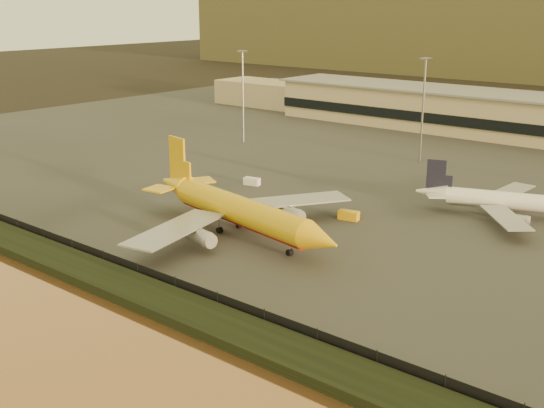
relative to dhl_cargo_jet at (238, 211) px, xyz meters
The scene contains 10 objects.
ground 13.82m from the dhl_cargo_jet, 53.47° to the right, with size 900.00×900.00×0.00m, color black.
embankment 28.84m from the dhl_cargo_jet, 74.19° to the right, with size 320.00×7.00×1.40m, color black.
tarmac 84.95m from the dhl_cargo_jet, 84.73° to the left, with size 320.00×220.00×0.20m, color #2D2D2D.
perimeter_fence 24.97m from the dhl_cargo_jet, 71.67° to the right, with size 300.00×0.05×2.20m, color black.
terminal_building 115.24m from the dhl_cargo_jet, 93.35° to the left, with size 202.00×25.00×12.60m.
apron_light_masts 69.31m from the dhl_cargo_jet, 70.53° to the left, with size 152.20×12.20×25.40m.
dhl_cargo_jet is the anchor object (origin of this frame).
white_narrowbody_jet 50.51m from the dhl_cargo_jet, 50.97° to the left, with size 33.03×31.34×9.76m.
gse_vehicle_yellow 21.71m from the dhl_cargo_jet, 61.76° to the left, with size 3.73×1.68×1.68m, color #DAA40B.
gse_vehicle_white 32.79m from the dhl_cargo_jet, 127.08° to the left, with size 3.54×1.59×1.59m, color silver.
Camera 1 is at (67.26, -71.03, 38.76)m, focal length 45.00 mm.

